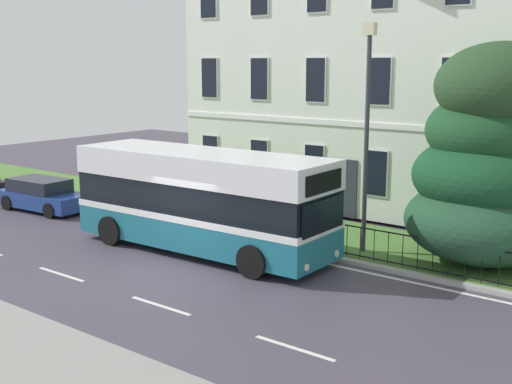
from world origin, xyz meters
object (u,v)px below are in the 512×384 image
georgian_townhouse (402,45)px  evergreen_tree (492,163)px  parked_hatchback_00 (43,195)px  street_lamp_post (367,124)px  single_decker_bus (202,200)px

georgian_townhouse → evergreen_tree: georgian_townhouse is taller
parked_hatchback_00 → street_lamp_post: size_ratio=0.60×
georgian_townhouse → single_decker_bus: size_ratio=1.85×
georgian_townhouse → evergreen_tree: size_ratio=2.58×
evergreen_tree → street_lamp_post: (-3.35, -1.31, 1.04)m
georgian_townhouse → street_lamp_post: size_ratio=2.38×
single_decker_bus → evergreen_tree: bearing=26.8°
single_decker_bus → parked_hatchback_00: single_decker_bus is taller
georgian_townhouse → street_lamp_post: bearing=-70.5°
evergreen_tree → single_decker_bus: bearing=-151.7°
single_decker_bus → parked_hatchback_00: 9.14m
single_decker_bus → street_lamp_post: bearing=31.8°
street_lamp_post → parked_hatchback_00: bearing=-169.9°
evergreen_tree → single_decker_bus: evergreen_tree is taller
single_decker_bus → street_lamp_post: street_lamp_post is taller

